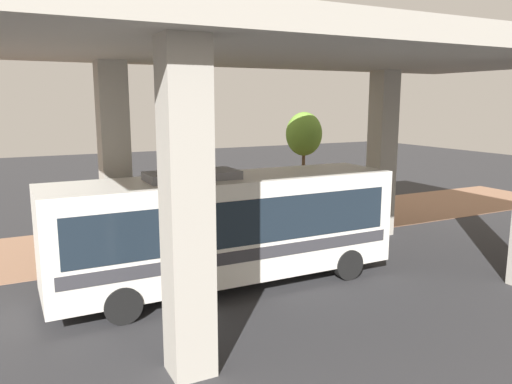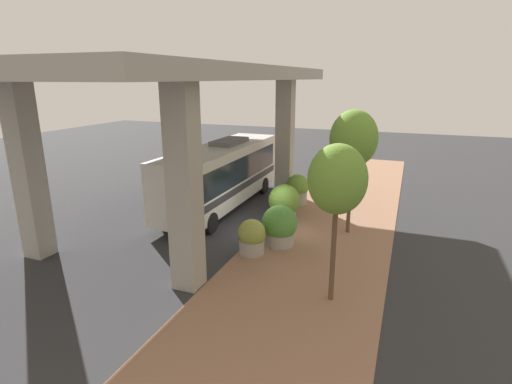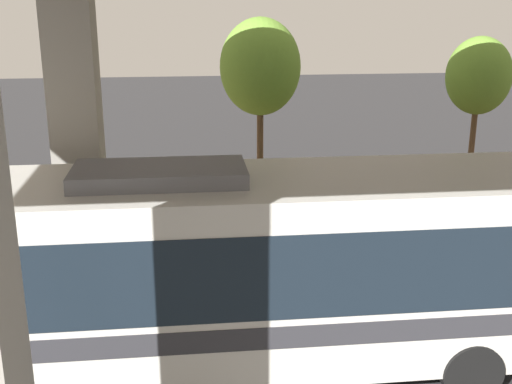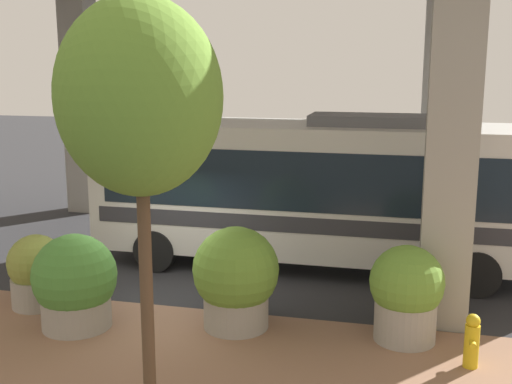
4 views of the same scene
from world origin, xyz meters
name	(u,v)px [view 2 (image 2 of 4)]	position (x,y,z in m)	size (l,w,h in m)	color
ground_plane	(259,232)	(0.00, 0.00, 0.00)	(80.00, 80.00, 0.00)	#2D2D30
sidewalk_strip	(321,241)	(-3.00, 0.00, 0.01)	(6.00, 40.00, 0.02)	#936B51
overpass	(178,88)	(4.00, 0.00, 6.59)	(9.40, 19.12, 7.54)	#9E998E
bus	(222,172)	(3.27, -2.86, 2.00)	(2.70, 10.68, 3.69)	silver
fire_hydrant	(315,193)	(-1.33, -5.95, 0.47)	(0.50, 0.24, 0.93)	gold
planter_front	(284,203)	(-0.67, -1.84, 0.97)	(1.60, 1.60, 1.93)	#9E998E
planter_middle	(252,237)	(-0.58, 2.34, 0.73)	(1.13, 1.13, 1.49)	#9E998E
planter_back	(298,189)	(-0.52, -4.90, 0.89)	(1.30, 1.30, 1.75)	#9E998E
planter_extra	(279,226)	(-1.35, 1.05, 0.86)	(1.55, 1.55, 1.79)	#9E998E
street_tree_near	(354,139)	(-3.92, -1.49, 4.42)	(2.12, 2.12, 5.72)	brown
street_tree_far	(337,180)	(-4.32, 4.71, 4.06)	(1.81, 1.81, 5.17)	brown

